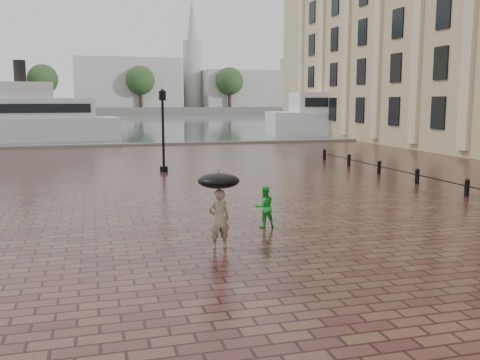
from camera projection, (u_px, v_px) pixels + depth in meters
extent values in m
plane|color=#391B1A|center=(123.00, 237.00, 15.41)|extent=(300.00, 300.00, 0.00)
plane|color=#4A525A|center=(95.00, 121.00, 103.10)|extent=(240.00, 240.00, 0.00)
cube|color=slate|center=(102.00, 146.00, 45.91)|extent=(80.00, 0.60, 0.30)
cube|color=#4C4C47|center=(93.00, 110.00, 167.76)|extent=(300.00, 60.00, 2.00)
cube|color=#9C9994|center=(127.00, 83.00, 159.69)|extent=(30.00, 22.00, 14.00)
cube|color=#9C9994|center=(240.00, 89.00, 169.16)|extent=(25.00, 22.00, 11.00)
cube|color=#9C9994|center=(341.00, 82.00, 178.04)|extent=(35.00, 22.00, 16.00)
cylinder|color=#9C9994|center=(193.00, 74.00, 164.54)|extent=(6.00, 6.00, 20.00)
cone|color=#9C9994|center=(192.00, 27.00, 162.47)|extent=(5.00, 5.00, 18.00)
cylinder|color=#2D2119|center=(44.00, 100.00, 142.96)|extent=(1.00, 1.00, 8.00)
sphere|color=#203819|center=(43.00, 79.00, 142.15)|extent=(8.00, 8.00, 8.00)
cylinder|color=#2D2119|center=(141.00, 100.00, 149.75)|extent=(1.00, 1.00, 8.00)
sphere|color=#203819|center=(140.00, 80.00, 148.94)|extent=(8.00, 8.00, 8.00)
cylinder|color=#2D2119|center=(230.00, 100.00, 156.54)|extent=(1.00, 1.00, 8.00)
sphere|color=#203819|center=(230.00, 81.00, 155.73)|extent=(8.00, 8.00, 8.00)
cylinder|color=#2D2119|center=(311.00, 100.00, 163.33)|extent=(1.00, 1.00, 8.00)
sphere|color=#203819|center=(311.00, 82.00, 162.52)|extent=(8.00, 8.00, 8.00)
cylinder|color=#2D2119|center=(386.00, 100.00, 170.13)|extent=(1.00, 1.00, 8.00)
sphere|color=#203819|center=(387.00, 83.00, 169.32)|extent=(8.00, 8.00, 8.00)
cylinder|color=black|center=(467.00, 189.00, 21.92)|extent=(0.20, 0.20, 0.60)
sphere|color=black|center=(467.00, 181.00, 21.87)|extent=(0.22, 0.22, 0.22)
cylinder|color=black|center=(417.00, 177.00, 25.25)|extent=(0.20, 0.20, 0.60)
sphere|color=black|center=(417.00, 171.00, 25.21)|extent=(0.22, 0.22, 0.22)
cylinder|color=black|center=(379.00, 168.00, 28.59)|extent=(0.20, 0.20, 0.60)
sphere|color=black|center=(379.00, 162.00, 28.54)|extent=(0.22, 0.22, 0.22)
cylinder|color=black|center=(349.00, 161.00, 31.93)|extent=(0.20, 0.20, 0.60)
sphere|color=black|center=(349.00, 156.00, 31.88)|extent=(0.22, 0.22, 0.22)
cylinder|color=black|center=(324.00, 156.00, 35.26)|extent=(0.20, 0.20, 0.60)
sphere|color=black|center=(325.00, 151.00, 35.22)|extent=(0.22, 0.22, 0.22)
cylinder|color=black|center=(164.00, 169.00, 29.52)|extent=(0.44, 0.44, 0.30)
cylinder|color=black|center=(163.00, 136.00, 29.25)|extent=(0.14, 0.14, 4.00)
cube|color=black|center=(162.00, 96.00, 28.93)|extent=(0.35, 0.35, 0.50)
sphere|color=beige|center=(162.00, 96.00, 28.93)|extent=(0.28, 0.28, 0.28)
imported|color=gray|center=(219.00, 219.00, 14.07)|extent=(0.60, 0.41, 1.61)
imported|color=green|center=(264.00, 207.00, 16.48)|extent=(0.67, 0.54, 1.29)
cylinder|color=black|center=(20.00, 72.00, 50.61)|extent=(1.12, 1.12, 2.25)
cube|color=silver|center=(386.00, 123.00, 61.85)|extent=(28.00, 10.50, 2.62)
cube|color=silver|center=(387.00, 102.00, 61.49)|extent=(22.47, 8.83, 2.19)
cube|color=silver|center=(388.00, 85.00, 61.20)|extent=(13.72, 6.90, 1.75)
cylinder|color=black|center=(416.00, 67.00, 61.31)|extent=(1.31, 1.31, 2.62)
cube|color=black|center=(397.00, 102.00, 58.65)|extent=(20.57, 3.14, 0.98)
cube|color=black|center=(378.00, 102.00, 64.34)|extent=(20.57, 3.14, 0.98)
cylinder|color=black|center=(219.00, 198.00, 13.99)|extent=(0.02, 0.02, 0.95)
ellipsoid|color=black|center=(219.00, 181.00, 13.92)|extent=(1.10, 1.10, 0.39)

